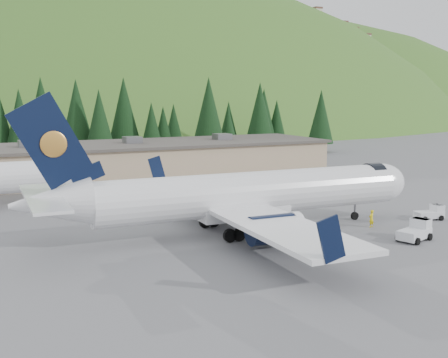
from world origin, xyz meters
TOP-DOWN VIEW (x-y plane):
  - ground at (0.00, 0.00)m, footprint 600.00×600.00m
  - airliner at (-1.11, 0.04)m, footprint 38.01×35.60m
  - baggage_tug_a at (11.11, -8.98)m, footprint 3.68×2.81m
  - baggage_tug_b at (18.45, -3.55)m, footprint 2.97×2.09m
  - terminal_building at (-5.01, 38.00)m, footprint 71.00×17.00m
  - ramp_worker at (10.81, -3.59)m, footprint 0.70×0.57m
  - tree_line at (-1.80, 61.83)m, footprint 113.11×19.03m
  - hills at (53.34, 207.38)m, footprint 614.00×330.00m

SIDE VIEW (x-z plane):
  - hills at x=53.34m, z-range -232.80..67.20m
  - ground at x=0.00m, z-range 0.00..0.00m
  - baggage_tug_b at x=18.45m, z-range -0.08..1.40m
  - baggage_tug_a at x=11.11m, z-range -0.09..1.68m
  - ramp_worker at x=10.81m, z-range 0.00..1.66m
  - terminal_building at x=-5.01m, z-range -0.43..5.67m
  - airliner at x=-1.11m, z-range -2.95..9.69m
  - tree_line at x=-1.80m, z-range 0.45..14.92m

